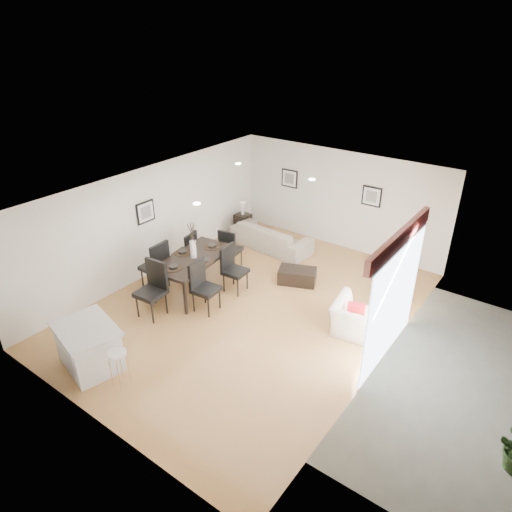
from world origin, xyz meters
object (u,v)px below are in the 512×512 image
Objects in this scene: dining_table at (194,260)px; dining_chair_wfar at (188,250)px; dining_chair_efar at (232,266)px; side_table at (243,223)px; dining_chair_enear at (202,283)px; dining_chair_head at (153,286)px; sofa at (271,237)px; bar_stool at (117,357)px; dining_chair_foot at (229,247)px; armchair at (362,319)px; dining_chair_wnear at (157,263)px; coffee_table at (297,276)px; kitchen_island at (89,346)px.

dining_chair_wfar reaches higher than dining_table.
side_table is at bearing 29.62° from dining_chair_efar.
dining_chair_head reaches higher than dining_chair_enear.
sofa is at bearing 82.85° from dining_chair_head.
dining_chair_wfar is at bearing 49.44° from dining_chair_enear.
dining_chair_wfar is at bearing 117.07° from bar_stool.
dining_chair_enear reaches higher than dining_chair_foot.
dining_chair_head is at bearing 17.77° from armchair.
dining_chair_wnear is 1.09× the size of dining_chair_efar.
bar_stool is (0.94, -5.97, 0.27)m from sofa.
dining_chair_foot is at bearing 125.17° from dining_chair_wfar.
dining_chair_wfar is at bearing -6.42° from armchair.
dining_chair_efar is at bearing 123.63° from dining_chair_foot.
dining_chair_wfar is at bearing 179.85° from dining_chair_wnear.
armchair is 3.94m from dining_chair_foot.
dining_chair_enear is at bearing -64.21° from side_table.
dining_chair_efar is at bearing 79.17° from dining_chair_wfar.
dining_table is 1.85× the size of dining_chair_enear.
coffee_table is 5.02m from kitchen_island.
dining_chair_efar reaches higher than coffee_table.
dining_table reaches higher than side_table.
dining_chair_foot is (-0.18, -1.60, 0.26)m from sofa.
kitchen_island is (1.01, -2.61, -0.25)m from dining_chair_wnear.
dining_chair_efar is at bearing -4.78° from dining_chair_enear.
dining_chair_head is 2.50m from dining_chair_foot.
dining_chair_efar is 1.03m from dining_chair_foot.
dining_chair_wnear is at bearing 78.76° from sofa.
kitchen_island is (1.02, -3.64, -0.17)m from dining_chair_wfar.
dining_table reaches higher than armchair.
kitchen_island is (-3.60, -3.79, 0.07)m from armchair.
bar_stool is (-0.64, -4.79, 0.43)m from coffee_table.
armchair is at bearing 103.45° from dining_chair_wnear.
side_table is at bearing 178.49° from dining_chair_wfar.
side_table is (-1.14, 2.03, -0.33)m from dining_chair_foot.
bar_stool is (1.14, -3.12, -0.15)m from dining_table.
armchair is 1.04× the size of dining_chair_wfar.
coffee_table is at bearing -175.77° from dining_chair_foot.
bar_stool is at bearing -62.75° from dining_chair_head.
dining_chair_enear is 1.64× the size of bar_stool.
dining_chair_wnear reaches higher than dining_chair_efar.
dining_chair_foot reaches higher than kitchen_island.
dining_chair_head is at bearing 11.99° from dining_chair_wfar.
dining_chair_wfar is (-0.92, -2.34, 0.26)m from sofa.
armchair is 1.59× the size of bar_stool.
dining_chair_wnear is 1.72× the size of bar_stool.
dining_chair_wnear reaches higher than dining_chair_wfar.
dining_chair_efar is 2.05× the size of side_table.
dining_chair_head is at bearing -76.12° from side_table.
dining_chair_wfar reaches higher than kitchen_island.
bar_stool is at bearing 95.41° from dining_chair_foot.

